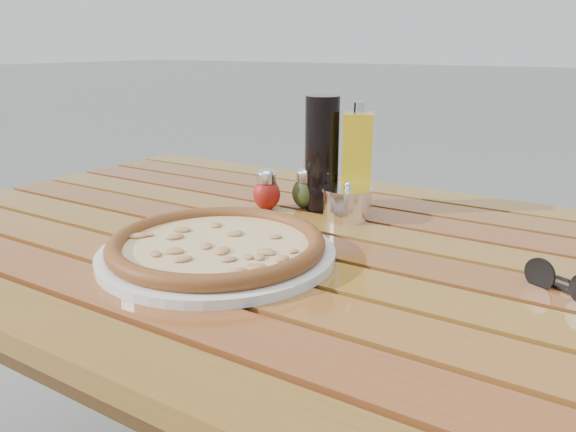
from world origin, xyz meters
The scene contains 10 objects.
table centered at (0.00, 0.00, 0.67)m, with size 1.40×0.90×0.75m.
plate centered at (-0.03, -0.14, 0.76)m, with size 0.36×0.36×0.01m, color silver.
pizza centered at (-0.03, -0.14, 0.77)m, with size 0.34×0.34×0.03m.
pepper_shaker centered at (-0.11, 0.12, 0.79)m, with size 0.06×0.06×0.08m.
oregano_shaker centered at (-0.05, 0.17, 0.79)m, with size 0.06×0.06×0.08m.
dark_bottle centered at (-0.03, 0.18, 0.86)m, with size 0.07×0.07×0.22m, color black.
soda_can centered at (-0.04, 0.20, 0.81)m, with size 0.08×0.08×0.12m.
olive_oil_cruet centered at (0.04, 0.20, 0.85)m, with size 0.07×0.07×0.21m.
parmesan_tin centered at (0.05, 0.15, 0.78)m, with size 0.11×0.11×0.07m.
sunglasses centered at (0.44, 0.00, 0.77)m, with size 0.11×0.06×0.04m.
Camera 1 is at (0.49, -0.76, 1.06)m, focal length 35.00 mm.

